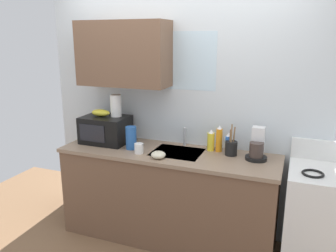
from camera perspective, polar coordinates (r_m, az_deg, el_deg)
kitchen_wall_assembly at (r=3.40m, az=0.26°, el=4.86°), size 2.84×0.42×2.50m
counter_unit at (r=3.37m, az=0.03°, el=-11.45°), size 2.07×0.63×0.90m
sink_faucet at (r=3.36m, az=2.84°, el=-1.78°), size 0.03×0.03×0.18m
stove_range at (r=3.20m, az=24.55°, el=-14.40°), size 0.60×0.60×1.08m
microwave at (r=3.50m, az=-10.46°, el=-0.57°), size 0.46×0.35×0.27m
banana_bunch at (r=3.49m, az=-11.28°, el=2.21°), size 0.20×0.11×0.07m
paper_towel_roll at (r=3.44m, az=-8.78°, el=3.42°), size 0.11×0.11×0.22m
coffee_maker at (r=3.09m, az=14.78°, el=-3.51°), size 0.19×0.21×0.28m
dish_soap_bottle_yellow at (r=3.23m, az=7.24°, el=-2.48°), size 0.07×0.07×0.21m
dish_soap_bottle_orange at (r=3.21m, az=8.61°, el=-2.20°), size 0.06×0.06×0.25m
dish_soap_bottle_blue at (r=3.19m, az=10.13°, el=-2.90°), size 0.06×0.06×0.20m
cereal_canister at (r=3.26m, az=-6.24°, el=-2.00°), size 0.10×0.10×0.22m
mug_white at (r=3.15m, az=-4.92°, el=-3.77°), size 0.08×0.08×0.09m
utensil_crock at (r=3.14m, az=10.59°, el=-3.62°), size 0.11×0.11×0.29m
small_bowl at (r=3.02m, az=-1.64°, el=-4.88°), size 0.13×0.13×0.06m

